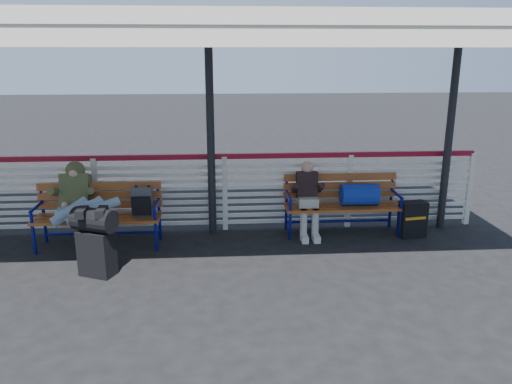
{
  "coord_description": "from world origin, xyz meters",
  "views": [
    {
      "loc": [
        1.97,
        -5.73,
        2.75
      ],
      "look_at": [
        2.43,
        1.0,
        0.87
      ],
      "focal_mm": 35.0,
      "sensor_mm": 36.0,
      "label": 1
    }
  ],
  "objects": [
    {
      "name": "traveler_man",
      "position": [
        0.01,
        0.98,
        0.73
      ],
      "size": [
        0.94,
        1.64,
        0.77
      ],
      "color": "#8298B0",
      "rests_on": "ground"
    },
    {
      "name": "companion_person",
      "position": [
        3.28,
        1.57,
        0.6
      ],
      "size": [
        0.32,
        0.66,
        1.15
      ],
      "color": "#B0ACA0",
      "rests_on": "ground"
    },
    {
      "name": "suitcase_side",
      "position": [
        4.88,
        1.37,
        0.28
      ],
      "size": [
        0.43,
        0.3,
        0.56
      ],
      "rotation": [
        0.0,
        0.0,
        0.15
      ],
      "color": "black",
      "rests_on": "ground"
    },
    {
      "name": "luggage_stack",
      "position": [
        0.36,
        0.29,
        0.49
      ],
      "size": [
        0.61,
        0.49,
        0.89
      ],
      "rotation": [
        0.0,
        0.0,
        -0.41
      ],
      "color": "black",
      "rests_on": "ground"
    },
    {
      "name": "canopy",
      "position": [
        -0.0,
        0.87,
        3.04
      ],
      "size": [
        12.6,
        3.6,
        3.16
      ],
      "color": "silver",
      "rests_on": "ground"
    },
    {
      "name": "ground",
      "position": [
        0.0,
        0.0,
        0.0
      ],
      "size": [
        60.0,
        60.0,
        0.0
      ],
      "primitive_type": "plane",
      "color": "black",
      "rests_on": "ground"
    },
    {
      "name": "bench_left",
      "position": [
        0.31,
        1.33,
        0.58
      ],
      "size": [
        1.8,
        0.56,
        0.92
      ],
      "color": "#9C531E",
      "rests_on": "ground"
    },
    {
      "name": "fence",
      "position": [
        0.0,
        1.9,
        0.66
      ],
      "size": [
        12.08,
        0.08,
        1.24
      ],
      "color": "silver",
      "rests_on": "ground"
    },
    {
      "name": "bench_right",
      "position": [
        3.95,
        1.61,
        0.59
      ],
      "size": [
        1.8,
        0.56,
        0.92
      ],
      "color": "#9C531E",
      "rests_on": "ground"
    }
  ]
}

